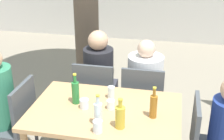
# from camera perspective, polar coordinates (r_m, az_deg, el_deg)

# --- Properties ---
(dining_table_front) EXTENTS (1.33, 0.88, 0.76)m
(dining_table_front) POSITION_cam_1_polar(r_m,az_deg,el_deg) (2.83, -1.27, -8.73)
(dining_table_front) COLOR tan
(dining_table_front) RESTS_ON ground_plane
(patio_chair_0) EXTENTS (0.44, 0.44, 0.92)m
(patio_chair_0) POSITION_cam_1_polar(r_m,az_deg,el_deg) (3.20, -17.29, -8.72)
(patio_chair_0) COLOR #474C51
(patio_chair_0) RESTS_ON ground_plane
(patio_chair_2) EXTENTS (0.44, 0.44, 0.92)m
(patio_chair_2) POSITION_cam_1_polar(r_m,az_deg,el_deg) (3.52, -2.99, -4.39)
(patio_chair_2) COLOR #474C51
(patio_chair_2) RESTS_ON ground_plane
(patio_chair_3) EXTENTS (0.44, 0.44, 0.92)m
(patio_chair_3) POSITION_cam_1_polar(r_m,az_deg,el_deg) (3.43, 5.66, -5.25)
(patio_chair_3) COLOR #474C51
(patio_chair_3) RESTS_ON ground_plane
(person_seated_2) EXTENTS (0.34, 0.57, 1.22)m
(person_seated_2) POSITION_cam_1_polar(r_m,az_deg,el_deg) (3.71, -2.08, -2.40)
(person_seated_2) COLOR #383842
(person_seated_2) RESTS_ON ground_plane
(person_seated_3) EXTENTS (0.39, 0.60, 1.15)m
(person_seated_3) POSITION_cam_1_polar(r_m,az_deg,el_deg) (3.64, 6.09, -3.55)
(person_seated_3) COLOR #383842
(person_seated_3) RESTS_ON ground_plane
(oil_cruet_0) EXTENTS (0.08, 0.08, 0.26)m
(oil_cruet_0) POSITION_cam_1_polar(r_m,az_deg,el_deg) (2.49, 1.50, -8.50)
(oil_cruet_0) COLOR gold
(oil_cruet_0) RESTS_ON dining_table_front
(amber_bottle_1) EXTENTS (0.06, 0.06, 0.28)m
(amber_bottle_1) POSITION_cam_1_polar(r_m,az_deg,el_deg) (2.64, 7.59, -6.50)
(amber_bottle_1) COLOR #9E661E
(amber_bottle_1) RESTS_ON dining_table_front
(water_bottle_2) EXTENTS (0.07, 0.07, 0.27)m
(water_bottle_2) POSITION_cam_1_polar(r_m,az_deg,el_deg) (2.52, -2.51, -7.94)
(water_bottle_2) COLOR silver
(water_bottle_2) RESTS_ON dining_table_front
(green_bottle_3) EXTENTS (0.07, 0.07, 0.29)m
(green_bottle_3) POSITION_cam_1_polar(r_m,az_deg,el_deg) (2.84, -6.69, -3.99)
(green_bottle_3) COLOR #287A38
(green_bottle_3) RESTS_ON dining_table_front
(drinking_glass_0) EXTENTS (0.07, 0.07, 0.08)m
(drinking_glass_0) POSITION_cam_1_polar(r_m,az_deg,el_deg) (2.77, -0.23, -6.34)
(drinking_glass_0) COLOR white
(drinking_glass_0) RESTS_ON dining_table_front
(drinking_glass_1) EXTENTS (0.08, 0.08, 0.09)m
(drinking_glass_1) POSITION_cam_1_polar(r_m,az_deg,el_deg) (2.79, -5.09, -6.16)
(drinking_glass_1) COLOR white
(drinking_glass_1) RESTS_ON dining_table_front
(drinking_glass_2) EXTENTS (0.08, 0.08, 0.10)m
(drinking_glass_2) POSITION_cam_1_polar(r_m,az_deg,el_deg) (2.47, -2.62, -10.28)
(drinking_glass_2) COLOR white
(drinking_glass_2) RESTS_ON dining_table_front
(drinking_glass_3) EXTENTS (0.07, 0.07, 0.12)m
(drinking_glass_3) POSITION_cam_1_polar(r_m,az_deg,el_deg) (2.93, -0.16, -4.09)
(drinking_glass_3) COLOR silver
(drinking_glass_3) RESTS_ON dining_table_front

